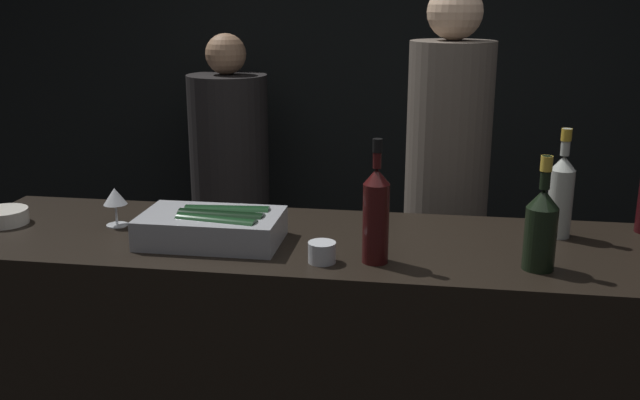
% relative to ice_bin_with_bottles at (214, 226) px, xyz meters
% --- Properties ---
extents(wall_back_chalkboard, '(6.40, 0.06, 2.80)m').
position_rel_ice_bin_with_bottles_xyz_m(wall_back_chalkboard, '(0.32, 2.08, 0.29)').
color(wall_back_chalkboard, black).
rests_on(wall_back_chalkboard, ground_plane).
extents(bar_counter, '(2.40, 0.66, 1.06)m').
position_rel_ice_bin_with_bottles_xyz_m(bar_counter, '(0.32, 0.08, -0.58)').
color(bar_counter, black).
rests_on(bar_counter, ground_plane).
extents(ice_bin_with_bottles, '(0.44, 0.26, 0.10)m').
position_rel_ice_bin_with_bottles_xyz_m(ice_bin_with_bottles, '(0.00, 0.00, 0.00)').
color(ice_bin_with_bottles, '#9EA0A5').
rests_on(ice_bin_with_bottles, bar_counter).
extents(bowl_white, '(0.16, 0.16, 0.05)m').
position_rel_ice_bin_with_bottles_xyz_m(bowl_white, '(-0.76, 0.07, -0.03)').
color(bowl_white, silver).
rests_on(bowl_white, bar_counter).
extents(wine_glass, '(0.08, 0.08, 0.13)m').
position_rel_ice_bin_with_bottles_xyz_m(wine_glass, '(-0.38, 0.11, 0.04)').
color(wine_glass, silver).
rests_on(wine_glass, bar_counter).
extents(candle_votive, '(0.08, 0.08, 0.06)m').
position_rel_ice_bin_with_bottles_xyz_m(candle_votive, '(0.36, -0.12, -0.02)').
color(candle_votive, silver).
rests_on(candle_votive, bar_counter).
extents(champagne_bottle, '(0.09, 0.09, 0.33)m').
position_rel_ice_bin_with_bottles_xyz_m(champagne_bottle, '(0.97, -0.08, 0.08)').
color(champagne_bottle, black).
rests_on(champagne_bottle, bar_counter).
extents(red_wine_bottle_black_foil, '(0.08, 0.08, 0.36)m').
position_rel_ice_bin_with_bottles_xyz_m(red_wine_bottle_black_foil, '(0.51, -0.09, 0.10)').
color(red_wine_bottle_black_foil, '#380F0F').
rests_on(red_wine_bottle_black_foil, bar_counter).
extents(rose_wine_bottle, '(0.08, 0.08, 0.35)m').
position_rel_ice_bin_with_bottles_xyz_m(rose_wine_bottle, '(1.07, 0.23, 0.09)').
color(rose_wine_bottle, '#B2B7AD').
rests_on(rose_wine_bottle, bar_counter).
extents(person_in_hoodie, '(0.33, 0.33, 1.85)m').
position_rel_ice_bin_with_bottles_xyz_m(person_in_hoodie, '(0.73, 0.75, -0.06)').
color(person_in_hoodie, black).
rests_on(person_in_hoodie, ground_plane).
extents(person_blond_tee, '(0.42, 0.42, 1.63)m').
position_rel_ice_bin_with_bottles_xyz_m(person_blond_tee, '(-0.40, 1.55, -0.22)').
color(person_blond_tee, black).
rests_on(person_blond_tee, ground_plane).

